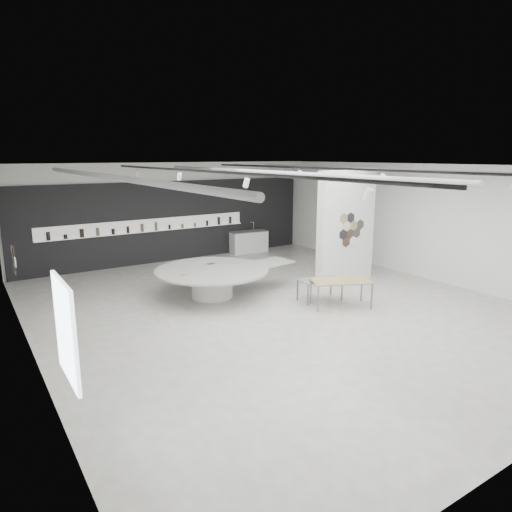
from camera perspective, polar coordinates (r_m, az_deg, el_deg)
room at (r=11.99m, az=2.22°, el=2.90°), size 12.02×14.02×3.82m
back_wall_display at (r=18.11m, az=-10.62°, el=4.26°), size 11.80×0.27×3.10m
partition_column at (r=15.08m, az=11.19°, el=3.60°), size 2.20×0.38×3.60m
display_island at (r=13.40m, az=-5.24°, el=-2.80°), size 4.56×3.77×0.85m
sample_table_wood at (r=12.64m, az=10.60°, el=-3.26°), size 1.76×1.36×0.74m
sample_table_stone at (r=13.10m, az=8.02°, el=-3.10°), size 1.29×0.75×0.63m
kitchen_counter at (r=19.45m, az=-0.90°, el=1.80°), size 1.67×0.78×1.28m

